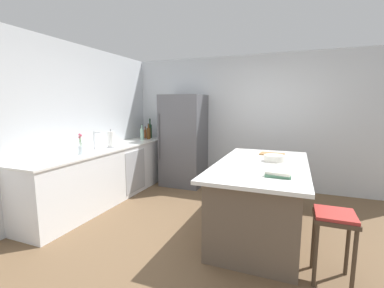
# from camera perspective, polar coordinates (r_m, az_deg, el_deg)

# --- Properties ---
(ground_plane) EXTENTS (7.20, 7.20, 0.00)m
(ground_plane) POSITION_cam_1_polar(r_m,az_deg,el_deg) (3.57, 5.08, -18.92)
(ground_plane) COLOR brown
(wall_rear) EXTENTS (6.00, 0.10, 2.60)m
(wall_rear) POSITION_cam_1_polar(r_m,az_deg,el_deg) (5.38, 12.10, 4.68)
(wall_rear) COLOR silver
(wall_rear) RESTS_ON ground_plane
(wall_left) EXTENTS (0.10, 6.00, 2.60)m
(wall_left) POSITION_cam_1_polar(r_m,az_deg,el_deg) (4.52, -26.03, 3.33)
(wall_left) COLOR silver
(wall_left) RESTS_ON ground_plane
(counter_run_left) EXTENTS (0.64, 3.19, 0.92)m
(counter_run_left) POSITION_cam_1_polar(r_m,az_deg,el_deg) (4.79, -17.86, -6.19)
(counter_run_left) COLOR white
(counter_run_left) RESTS_ON ground_plane
(kitchen_island) EXTENTS (1.10, 2.09, 0.91)m
(kitchen_island) POSITION_cam_1_polar(r_m,az_deg,el_deg) (3.55, 14.65, -11.20)
(kitchen_island) COLOR brown
(kitchen_island) RESTS_ON ground_plane
(refrigerator) EXTENTS (0.83, 0.74, 1.84)m
(refrigerator) POSITION_cam_1_polar(r_m,az_deg,el_deg) (5.37, -1.82, 0.79)
(refrigerator) COLOR #56565B
(refrigerator) RESTS_ON ground_plane
(bar_stool) EXTENTS (0.36, 0.36, 0.67)m
(bar_stool) POSITION_cam_1_polar(r_m,az_deg,el_deg) (2.83, 28.54, -15.32)
(bar_stool) COLOR #473828
(bar_stool) RESTS_ON ground_plane
(sink_faucet) EXTENTS (0.15, 0.05, 0.30)m
(sink_faucet) POSITION_cam_1_polar(r_m,az_deg,el_deg) (4.55, -20.38, 0.82)
(sink_faucet) COLOR silver
(sink_faucet) RESTS_ON counter_run_left
(flower_vase) EXTENTS (0.08, 0.08, 0.31)m
(flower_vase) POSITION_cam_1_polar(r_m,az_deg,el_deg) (4.18, -23.06, -0.75)
(flower_vase) COLOR silver
(flower_vase) RESTS_ON counter_run_left
(paper_towel_roll) EXTENTS (0.14, 0.14, 0.31)m
(paper_towel_roll) POSITION_cam_1_polar(r_m,az_deg,el_deg) (4.72, -17.23, 0.94)
(paper_towel_roll) COLOR gray
(paper_towel_roll) RESTS_ON counter_run_left
(wine_bottle) EXTENTS (0.08, 0.08, 0.42)m
(wine_bottle) POSITION_cam_1_polar(r_m,az_deg,el_deg) (5.89, -9.10, 2.91)
(wine_bottle) COLOR #19381E
(wine_bottle) RESTS_ON counter_run_left
(vinegar_bottle) EXTENTS (0.05, 0.05, 0.26)m
(vinegar_bottle) POSITION_cam_1_polar(r_m,az_deg,el_deg) (5.84, -10.12, 2.24)
(vinegar_bottle) COLOR #994C23
(vinegar_bottle) RESTS_ON counter_run_left
(whiskey_bottle) EXTENTS (0.08, 0.08, 0.33)m
(whiskey_bottle) POSITION_cam_1_polar(r_m,az_deg,el_deg) (5.68, -9.44, 2.36)
(whiskey_bottle) COLOR brown
(whiskey_bottle) RESTS_ON counter_run_left
(olive_oil_bottle) EXTENTS (0.05, 0.05, 0.30)m
(olive_oil_bottle) POSITION_cam_1_polar(r_m,az_deg,el_deg) (5.67, -10.83, 2.24)
(olive_oil_bottle) COLOR olive
(olive_oil_bottle) RESTS_ON counter_run_left
(gin_bottle) EXTENTS (0.08, 0.08, 0.33)m
(gin_bottle) POSITION_cam_1_polar(r_m,az_deg,el_deg) (5.54, -10.82, 2.19)
(gin_bottle) COLOR #8CB79E
(gin_bottle) RESTS_ON counter_run_left
(cookbook_stack) EXTENTS (0.26, 0.19, 0.06)m
(cookbook_stack) POSITION_cam_1_polar(r_m,az_deg,el_deg) (2.85, 18.26, -6.20)
(cookbook_stack) COLOR #4C7F60
(cookbook_stack) RESTS_ON kitchen_island
(mixing_bowl) EXTENTS (0.26, 0.26, 0.08)m
(mixing_bowl) POSITION_cam_1_polar(r_m,az_deg,el_deg) (3.59, 17.45, -2.95)
(mixing_bowl) COLOR silver
(mixing_bowl) RESTS_ON kitchen_island
(cutting_board) EXTENTS (0.36, 0.25, 0.02)m
(cutting_board) POSITION_cam_1_polar(r_m,az_deg,el_deg) (4.06, 17.00, -2.11)
(cutting_board) COLOR #9E7042
(cutting_board) RESTS_ON kitchen_island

